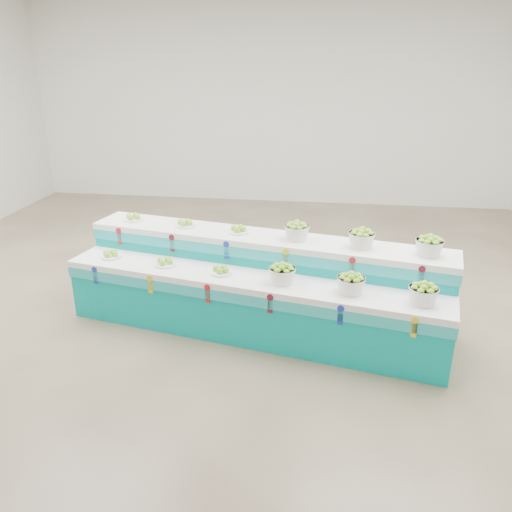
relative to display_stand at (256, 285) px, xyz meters
name	(u,v)px	position (x,y,z in m)	size (l,w,h in m)	color
ground	(224,303)	(-0.49, 0.49, -0.51)	(10.00, 10.00, 0.00)	brown
back_wall	(270,106)	(-0.49, 5.49, 1.49)	(10.00, 10.00, 0.00)	silver
display_stand	(256,285)	(0.00, 0.00, 0.00)	(4.30, 1.10, 1.02)	#039C9A
plate_lower_left	(111,254)	(-1.75, 0.09, 0.26)	(0.24, 0.24, 0.10)	white
plate_lower_mid	(165,261)	(-1.04, -0.06, 0.26)	(0.24, 0.24, 0.10)	white
plate_lower_right	(221,270)	(-0.36, -0.20, 0.26)	(0.24, 0.24, 0.10)	white
basket_lower_left	(282,273)	(0.33, -0.34, 0.32)	(0.28, 0.28, 0.21)	silver
basket_lower_mid	(351,283)	(1.03, -0.48, 0.32)	(0.28, 0.28, 0.21)	silver
basket_lower_right	(423,293)	(1.71, -0.62, 0.32)	(0.28, 0.28, 0.21)	silver
plate_upper_left	(133,217)	(-1.64, 0.61, 0.56)	(0.24, 0.24, 0.10)	white
plate_upper_mid	(185,223)	(-0.93, 0.46, 0.56)	(0.24, 0.24, 0.10)	white
plate_upper_right	(239,229)	(-0.25, 0.32, 0.56)	(0.24, 0.24, 0.10)	white
basket_upper_left	(297,231)	(0.43, 0.18, 0.62)	(0.28, 0.28, 0.21)	silver
basket_upper_mid	(362,238)	(1.14, 0.04, 0.62)	(0.28, 0.28, 0.21)	silver
basket_upper_right	(429,246)	(1.82, -0.10, 0.62)	(0.28, 0.28, 0.21)	silver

